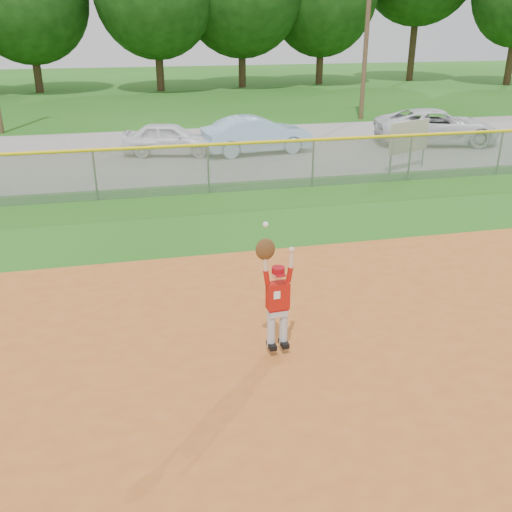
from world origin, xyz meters
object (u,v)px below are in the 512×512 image
(car_white_b, at_px, (437,127))
(sponsor_sign, at_px, (409,138))
(car_blue, at_px, (257,135))
(car_white_a, at_px, (170,139))
(ballplayer, at_px, (276,294))

(car_white_b, xyz_separation_m, sponsor_sign, (-3.30, -3.90, 0.40))
(car_blue, xyz_separation_m, sponsor_sign, (4.53, -3.84, 0.41))
(sponsor_sign, bearing_deg, car_white_a, 151.45)
(car_blue, xyz_separation_m, car_white_b, (7.83, 0.05, 0.01))
(sponsor_sign, height_order, ballplayer, ballplayer)
(car_blue, bearing_deg, sponsor_sign, -137.50)
(car_white_b, relative_size, ballplayer, 2.44)
(ballplayer, bearing_deg, car_blue, 78.05)
(car_white_b, height_order, ballplayer, ballplayer)
(car_white_a, bearing_deg, car_blue, -84.95)
(car_white_a, height_order, ballplayer, ballplayer)
(car_white_b, distance_m, ballplayer, 18.06)
(car_blue, height_order, car_white_b, car_white_b)
(car_blue, height_order, ballplayer, ballplayer)
(ballplayer, bearing_deg, car_white_b, 53.00)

